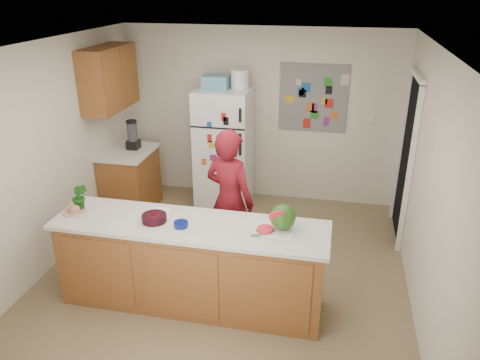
% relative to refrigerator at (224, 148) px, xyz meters
% --- Properties ---
extents(floor, '(4.00, 4.50, 0.02)m').
position_rel_refrigerator_xyz_m(floor, '(0.45, -1.88, -0.86)').
color(floor, brown).
rests_on(floor, ground).
extents(wall_back, '(4.00, 0.02, 2.50)m').
position_rel_refrigerator_xyz_m(wall_back, '(0.45, 0.38, 0.40)').
color(wall_back, beige).
rests_on(wall_back, ground).
extents(wall_left, '(0.02, 4.50, 2.50)m').
position_rel_refrigerator_xyz_m(wall_left, '(-1.56, -1.88, 0.40)').
color(wall_left, beige).
rests_on(wall_left, ground).
extents(wall_right, '(0.02, 4.50, 2.50)m').
position_rel_refrigerator_xyz_m(wall_right, '(2.46, -1.88, 0.40)').
color(wall_right, beige).
rests_on(wall_right, ground).
extents(ceiling, '(4.00, 4.50, 0.02)m').
position_rel_refrigerator_xyz_m(ceiling, '(0.45, -1.88, 1.66)').
color(ceiling, white).
rests_on(ceiling, wall_back).
extents(doorway, '(0.03, 0.85, 2.04)m').
position_rel_refrigerator_xyz_m(doorway, '(2.44, -0.43, 0.17)').
color(doorway, black).
rests_on(doorway, ground).
extents(peninsula_base, '(2.60, 0.62, 0.88)m').
position_rel_refrigerator_xyz_m(peninsula_base, '(0.25, -2.38, -0.41)').
color(peninsula_base, brown).
rests_on(peninsula_base, floor).
extents(peninsula_top, '(2.68, 0.70, 0.04)m').
position_rel_refrigerator_xyz_m(peninsula_top, '(0.25, -2.38, 0.05)').
color(peninsula_top, silver).
rests_on(peninsula_top, peninsula_base).
extents(side_counter_base, '(0.60, 0.80, 0.86)m').
position_rel_refrigerator_xyz_m(side_counter_base, '(-1.24, -0.53, -0.42)').
color(side_counter_base, brown).
rests_on(side_counter_base, floor).
extents(side_counter_top, '(0.64, 0.84, 0.04)m').
position_rel_refrigerator_xyz_m(side_counter_top, '(-1.24, -0.53, 0.03)').
color(side_counter_top, silver).
rests_on(side_counter_top, side_counter_base).
extents(upper_cabinets, '(0.35, 1.00, 0.80)m').
position_rel_refrigerator_xyz_m(upper_cabinets, '(-1.37, -0.58, 1.05)').
color(upper_cabinets, brown).
rests_on(upper_cabinets, wall_left).
extents(refrigerator, '(0.75, 0.70, 1.70)m').
position_rel_refrigerator_xyz_m(refrigerator, '(0.00, 0.00, 0.00)').
color(refrigerator, silver).
rests_on(refrigerator, floor).
extents(fridge_top_bin, '(0.35, 0.28, 0.18)m').
position_rel_refrigerator_xyz_m(fridge_top_bin, '(-0.10, 0.00, 0.94)').
color(fridge_top_bin, '#5999B2').
rests_on(fridge_top_bin, refrigerator).
extents(photo_collage, '(0.95, 0.01, 0.95)m').
position_rel_refrigerator_xyz_m(photo_collage, '(1.20, 0.36, 0.70)').
color(photo_collage, slate).
rests_on(photo_collage, wall_back).
extents(person, '(0.70, 0.58, 1.65)m').
position_rel_refrigerator_xyz_m(person, '(0.46, -1.61, -0.03)').
color(person, maroon).
rests_on(person, floor).
extents(blender_appliance, '(0.14, 0.14, 0.38)m').
position_rel_refrigerator_xyz_m(blender_appliance, '(-1.19, -0.43, 0.24)').
color(blender_appliance, black).
rests_on(blender_appliance, side_counter_top).
extents(cutting_board, '(0.40, 0.32, 0.01)m').
position_rel_refrigerator_xyz_m(cutting_board, '(1.08, -2.33, 0.08)').
color(cutting_board, white).
rests_on(cutting_board, peninsula_top).
extents(watermelon, '(0.24, 0.24, 0.24)m').
position_rel_refrigerator_xyz_m(watermelon, '(1.14, -2.31, 0.20)').
color(watermelon, '#2F5D13').
rests_on(watermelon, cutting_board).
extents(watermelon_slice, '(0.16, 0.16, 0.02)m').
position_rel_refrigerator_xyz_m(watermelon_slice, '(0.98, -2.38, 0.09)').
color(watermelon_slice, red).
rests_on(watermelon_slice, cutting_board).
extents(cherry_bowl, '(0.29, 0.29, 0.07)m').
position_rel_refrigerator_xyz_m(cherry_bowl, '(-0.09, -2.41, 0.11)').
color(cherry_bowl, black).
rests_on(cherry_bowl, peninsula_top).
extents(white_bowl, '(0.20, 0.20, 0.06)m').
position_rel_refrigerator_xyz_m(white_bowl, '(-0.06, -2.30, 0.10)').
color(white_bowl, silver).
rests_on(white_bowl, peninsula_top).
extents(cobalt_bowl, '(0.16, 0.16, 0.05)m').
position_rel_refrigerator_xyz_m(cobalt_bowl, '(0.19, -2.45, 0.10)').
color(cobalt_bowl, '#08155D').
rests_on(cobalt_bowl, peninsula_top).
extents(plate, '(0.30, 0.30, 0.02)m').
position_rel_refrigerator_xyz_m(plate, '(-0.95, -2.40, 0.08)').
color(plate, beige).
rests_on(plate, peninsula_top).
extents(paper_towel, '(0.20, 0.19, 0.02)m').
position_rel_refrigerator_xyz_m(paper_towel, '(-0.11, -2.39, 0.08)').
color(paper_towel, silver).
rests_on(paper_towel, peninsula_top).
extents(keys, '(0.09, 0.05, 0.01)m').
position_rel_refrigerator_xyz_m(keys, '(0.92, -2.48, 0.08)').
color(keys, gray).
rests_on(keys, peninsula_top).
extents(potted_plant, '(0.18, 0.16, 0.29)m').
position_rel_refrigerator_xyz_m(potted_plant, '(-0.91, -2.33, 0.22)').
color(potted_plant, '#144213').
rests_on(potted_plant, peninsula_top).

